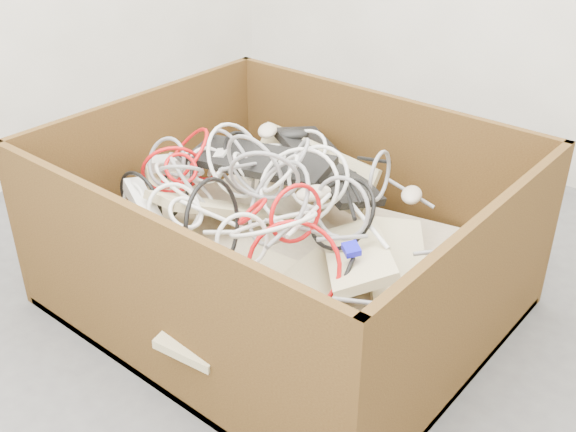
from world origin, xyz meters
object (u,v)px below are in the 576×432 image
Objects in this scene: power_strip_right at (146,209)px; vga_plug at (351,249)px; cardboard_box at (279,262)px; power_strip_left at (189,161)px.

power_strip_right is 6.20× the size of vga_plug.
cardboard_box is 27.67× the size of vga_plug.
cardboard_box reaches higher than power_strip_left.
vga_plug is (0.63, 0.15, 0.04)m from power_strip_right.
vga_plug reaches higher than power_strip_right.
cardboard_box reaches higher than vga_plug.
cardboard_box is 0.45m from power_strip_left.
power_strip_left is (-0.38, 0.00, 0.23)m from cardboard_box.
vga_plug is (0.33, -0.10, 0.23)m from cardboard_box.
vga_plug is at bearing -17.53° from cardboard_box.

